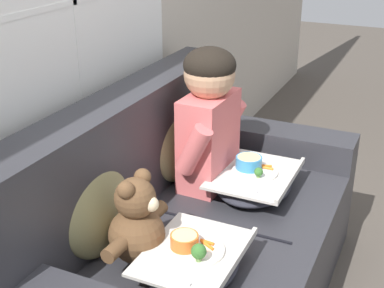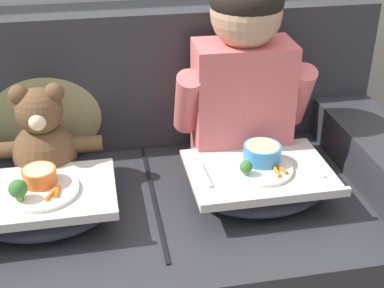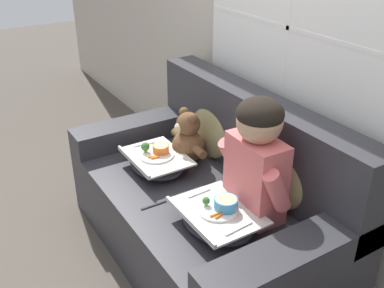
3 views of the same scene
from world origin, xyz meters
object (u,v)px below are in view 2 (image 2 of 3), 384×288
throw_pillow_behind_child (228,92)px  teddy_bear (44,142)px  throw_pillow_behind_teddy (45,106)px  couch (150,207)px  lap_tray_teddy (44,204)px  lap_tray_child (259,181)px  child_figure (244,66)px

throw_pillow_behind_child → teddy_bear: 0.71m
throw_pillow_behind_child → throw_pillow_behind_teddy: bearing=180.0°
couch → teddy_bear: size_ratio=4.68×
throw_pillow_behind_teddy → lap_tray_teddy: bearing=-90.1°
lap_tray_teddy → couch: bearing=28.4°
teddy_bear → lap_tray_child: bearing=-18.6°
couch → lap_tray_teddy: (-0.34, -0.18, 0.19)m
throw_pillow_behind_teddy → lap_tray_child: size_ratio=0.96×
couch → throw_pillow_behind_teddy: size_ratio=4.08×
throw_pillow_behind_child → lap_tray_teddy: 0.81m
child_figure → lap_tray_teddy: child_figure is taller
child_figure → lap_tray_child: bearing=-89.8°
teddy_bear → throw_pillow_behind_child: bearing=15.6°
throw_pillow_behind_teddy → lap_tray_teddy: 0.44m
throw_pillow_behind_teddy → lap_tray_teddy: (-0.00, -0.42, -0.14)m
couch → teddy_bear: couch is taller
throw_pillow_behind_teddy → child_figure: size_ratio=0.66×
throw_pillow_behind_child → lap_tray_child: throw_pillow_behind_child is taller
throw_pillow_behind_child → teddy_bear: bearing=-164.4°
couch → lap_tray_teddy: couch is taller
couch → child_figure: size_ratio=2.68×
child_figure → lap_tray_child: size_ratio=1.46×
lap_tray_child → couch: bearing=151.7°
couch → throw_pillow_behind_child: couch is taller
couch → lap_tray_child: 0.43m
throw_pillow_behind_child → child_figure: (-0.00, -0.19, 0.17)m
throw_pillow_behind_teddy → teddy_bear: throw_pillow_behind_teddy is taller
lap_tray_child → lap_tray_teddy: size_ratio=1.05×
child_figure → teddy_bear: (-0.68, -0.00, -0.22)m
child_figure → lap_tray_child: (0.00, -0.23, -0.31)m
lap_tray_teddy → throw_pillow_behind_teddy: bearing=89.9°
teddy_bear → lap_tray_teddy: 0.25m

